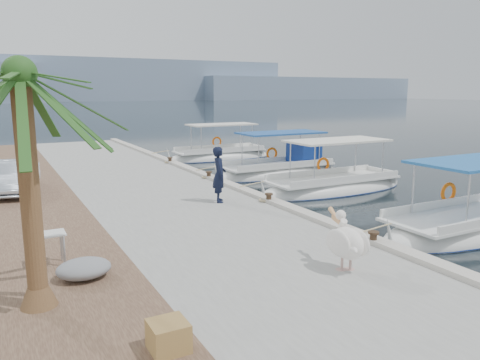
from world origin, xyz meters
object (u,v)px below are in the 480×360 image
Objects in this scene: fishing_caique_c at (332,189)px; date_palm at (20,75)px; fishing_caique_e at (220,157)px; pelican at (346,241)px; fishing_caique_b at (472,228)px; fishing_caique_d at (279,172)px; parked_car at (14,177)px; fisherman at (219,174)px.

fishing_caique_c is 1.47× the size of date_palm.
fishing_caique_e is 20.30m from pelican.
fishing_caique_b is 11.03m from fishing_caique_d.
pelican is at bearing -107.83° from fishing_caique_e.
date_palm is (-12.34, -11.33, 4.33)m from fishing_caique_d.
pelican is 6.97m from date_palm.
fishing_caique_b is 6.72m from fishing_caique_c.
fishing_caique_e is (-0.12, 11.08, 0.00)m from fishing_caique_c.
date_palm is (-12.28, -0.30, 4.39)m from fishing_caique_b.
fishing_caique_c reaches higher than pelican.
fishing_caique_c is at bearing 29.72° from date_palm.
fishing_caique_b is 1.01× the size of fishing_caique_d.
fishing_caique_e is at bearing 56.06° from date_palm.
fishing_caique_c and fishing_caique_d have the same top height.
fishing_caique_b is 1.99× the size of parked_car.
fishing_caique_d is 14.10m from pelican.
fishing_caique_d is 17.30m from date_palm.
parked_car is (-12.24, -0.71, 0.91)m from fishing_caique_d.
fishing_caique_e is 1.43× the size of date_palm.
fishing_caique_d is 6.77m from fishing_caique_e.
fisherman reaches higher than pelican.
pelican is 0.43× the size of parked_car.
fishing_caique_d is 1.02× the size of fishing_caique_e.
fishing_caique_c is 1.03× the size of fishing_caique_e.
fishing_caique_c is at bearing 89.90° from fishing_caique_b.
fishing_caique_c is at bearing -57.36° from fisherman.
fishing_caique_b is 4.65× the size of pelican.
parked_car is at bearing -148.22° from fishing_caique_e.
fishing_caique_b is at bearing -26.67° from parked_car.
fisherman is 0.52× the size of parked_car.
fisherman is (-5.91, -12.40, 1.33)m from fishing_caique_e.
fisherman is (-6.08, -5.63, 1.27)m from fishing_caique_d.
fishing_caique_d is at bearing 16.92° from parked_car.
fisherman reaches higher than fishing_caique_e.
fishing_caique_b is 1.03× the size of fishing_caique_e.
parked_car is at bearing 139.75° from fishing_caique_b.
parked_car is (-6.17, 4.92, -0.35)m from fisherman.
fisherman is at bearing -137.18° from fishing_caique_d.
fishing_caique_e is 1.93× the size of parked_car.
date_palm reaches higher than fisherman.
fishing_caique_b is 17.79m from fishing_caique_e.
fishing_caique_e is (-0.17, 6.77, -0.07)m from fishing_caique_d.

